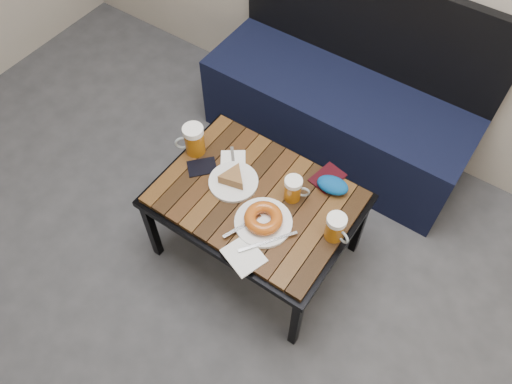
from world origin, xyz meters
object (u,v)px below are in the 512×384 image
Objects in this scene: beer_mug_right at (336,228)px; knit_pouch at (333,185)px; beer_mug_centre at (293,189)px; beer_mug_left at (194,140)px; plate_bagel at (263,220)px; cafe_table at (256,202)px; passport_navy at (202,167)px; bench at (338,110)px; plate_pie at (233,179)px; passport_burgundy at (328,178)px.

beer_mug_right is 0.93× the size of knit_pouch.
beer_mug_right is 0.23m from knit_pouch.
beer_mug_centre is 0.87× the size of knit_pouch.
beer_mug_left is 0.49m from plate_bagel.
cafe_table is 0.38m from beer_mug_left.
passport_navy is at bearing -157.37° from knit_pouch.
passport_navy is (-0.38, 0.09, -0.02)m from plate_bagel.
plate_bagel is 0.34m from knit_pouch.
passport_navy is at bearing -106.71° from bench.
plate_pie is 0.24m from plate_bagel.
plate_pie is 0.16m from passport_navy.
plate_pie reaches higher than passport_navy.
plate_bagel is (0.13, -0.91, 0.23)m from bench.
bench is at bearing 134.12° from beer_mug_right.
beer_mug_centre is at bearing -77.54° from bench.
bench is 0.70m from knit_pouch.
plate_bagel is 2.01× the size of passport_burgundy.
beer_mug_centre is at bearing 80.50° from plate_bagel.
passport_burgundy is (0.48, 0.26, 0.00)m from passport_navy.
cafe_table is (0.03, -0.81, 0.16)m from bench.
bench is 0.88m from beer_mug_left.
knit_pouch is (0.52, 0.22, 0.03)m from passport_navy.
beer_mug_left is 0.63m from knit_pouch.
plate_pie reaches higher than cafe_table.
beer_mug_centre reaches higher than plate_pie.
knit_pouch is at bearing 153.10° from beer_mug_left.
beer_mug_right is (0.72, -0.03, -0.01)m from beer_mug_left.
bench is at bearing -155.07° from beer_mug_left.
passport_burgundy is (0.32, 0.25, -0.02)m from plate_pie.
beer_mug_centre is 0.26m from plate_pie.
passport_navy is 0.87× the size of passport_burgundy.
passport_navy is at bearing 167.23° from plate_bagel.
plate_bagel is at bearing 29.44° from passport_navy.
passport_navy is (-0.64, -0.02, -0.06)m from beer_mug_right.
beer_mug_right is 1.02× the size of passport_navy.
beer_mug_centre is 0.56× the size of plate_pie.
plate_bagel is (0.10, -0.10, 0.07)m from cafe_table.
beer_mug_right is at bearing 22.86° from plate_bagel.
cafe_table is at bearing 44.09° from passport_navy.
plate_bagel is (-0.26, -0.11, -0.04)m from beer_mug_right.
beer_mug_right is at bearing 44.38° from passport_navy.
cafe_table is 5.74× the size of beer_mug_left.
beer_mug_left reaches higher than beer_mug_centre.
beer_mug_centre reaches higher than knit_pouch.
plate_bagel reaches higher than cafe_table.
bench is 0.93m from beer_mug_right.
passport_burgundy is at bearing 70.49° from passport_navy.
beer_mug_right reaches higher than plate_pie.
knit_pouch reaches higher than cafe_table.
beer_mug_centre is at bearing 142.03° from beer_mug_left.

